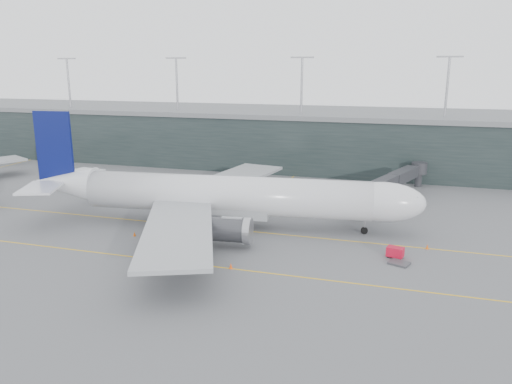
# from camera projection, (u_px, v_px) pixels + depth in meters

# --- Properties ---
(ground) EXTENTS (320.00, 320.00, 0.00)m
(ground) POSITION_uv_depth(u_px,v_px,m) (218.00, 221.00, 89.81)
(ground) COLOR #525256
(ground) RESTS_ON ground
(taxiline_a) EXTENTS (160.00, 0.25, 0.02)m
(taxiline_a) POSITION_uv_depth(u_px,v_px,m) (209.00, 227.00, 86.09)
(taxiline_a) COLOR gold
(taxiline_a) RESTS_ON ground
(taxiline_b) EXTENTS (160.00, 0.25, 0.02)m
(taxiline_b) POSITION_uv_depth(u_px,v_px,m) (168.00, 261.00, 71.23)
(taxiline_b) COLOR gold
(taxiline_b) RESTS_ON ground
(taxiline_lead_main) EXTENTS (0.25, 60.00, 0.02)m
(taxiline_lead_main) POSITION_uv_depth(u_px,v_px,m) (273.00, 196.00, 106.98)
(taxiline_lead_main) COLOR gold
(taxiline_lead_main) RESTS_ON ground
(terminal) EXTENTS (240.00, 36.00, 29.00)m
(terminal) POSITION_uv_depth(u_px,v_px,m) (290.00, 137.00, 141.80)
(terminal) COLOR black
(terminal) RESTS_ON ground
(main_aircraft) EXTENTS (69.18, 64.63, 19.39)m
(main_aircraft) POSITION_uv_depth(u_px,v_px,m) (224.00, 196.00, 85.66)
(main_aircraft) COLOR silver
(main_aircraft) RESTS_ON ground
(jet_bridge) EXTENTS (15.41, 43.65, 5.71)m
(jet_bridge) POSITION_uv_depth(u_px,v_px,m) (376.00, 182.00, 100.74)
(jet_bridge) COLOR #28282C
(jet_bridge) RESTS_ON ground
(gse_cart) EXTENTS (2.63, 2.02, 1.60)m
(gse_cart) POSITION_uv_depth(u_px,v_px,m) (395.00, 252.00, 72.30)
(gse_cart) COLOR red
(gse_cart) RESTS_ON ground
(baggage_dolly) EXTENTS (3.30, 3.00, 0.27)m
(baggage_dolly) POSITION_uv_depth(u_px,v_px,m) (399.00, 263.00, 70.10)
(baggage_dolly) COLOR #393A3F
(baggage_dolly) RESTS_ON ground
(uld_a) EXTENTS (1.82, 1.46, 1.66)m
(uld_a) POSITION_uv_depth(u_px,v_px,m) (212.00, 201.00, 99.73)
(uld_a) COLOR #36373B
(uld_a) RESTS_ON ground
(uld_b) EXTENTS (2.68, 2.40, 2.02)m
(uld_b) POSITION_uv_depth(u_px,v_px,m) (232.00, 200.00, 99.52)
(uld_b) COLOR #36373B
(uld_b) RESTS_ON ground
(uld_c) EXTENTS (2.34, 1.98, 1.93)m
(uld_c) POSITION_uv_depth(u_px,v_px,m) (242.00, 200.00, 99.85)
(uld_c) COLOR #36373B
(uld_c) RESTS_ON ground
(cone_nose) EXTENTS (0.47, 0.47, 0.75)m
(cone_nose) POSITION_uv_depth(u_px,v_px,m) (427.00, 247.00, 75.83)
(cone_nose) COLOR #EB5A0D
(cone_nose) RESTS_ON ground
(cone_wing_stbd) EXTENTS (0.50, 0.50, 0.80)m
(cone_wing_stbd) POSITION_uv_depth(u_px,v_px,m) (231.00, 266.00, 68.46)
(cone_wing_stbd) COLOR #F44E0D
(cone_wing_stbd) RESTS_ON ground
(cone_wing_port) EXTENTS (0.48, 0.48, 0.76)m
(cone_wing_port) POSITION_uv_depth(u_px,v_px,m) (279.00, 209.00, 95.83)
(cone_wing_port) COLOR red
(cone_wing_port) RESTS_ON ground
(cone_tail) EXTENTS (0.47, 0.47, 0.74)m
(cone_tail) POSITION_uv_depth(u_px,v_px,m) (134.00, 234.00, 81.62)
(cone_tail) COLOR #E65E0C
(cone_tail) RESTS_ON ground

